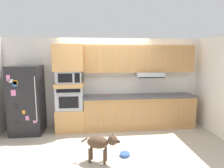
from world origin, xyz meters
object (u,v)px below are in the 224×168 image
dog (101,143)px  refrigerator (27,100)px  screwdriver (108,95)px  built_in_oven (70,98)px  dog_food_bowl (125,154)px  microwave (69,77)px

dog → refrigerator: bearing=154.8°
refrigerator → screwdriver: refrigerator is taller
dog → screwdriver: bearing=96.7°
built_in_oven → dog_food_bowl: (1.24, -1.50, -0.87)m
built_in_oven → microwave: 0.56m
built_in_oven → microwave: bearing=-0.8°
dog → microwave: bearing=130.0°
built_in_oven → dog_food_bowl: 2.13m
dog → built_in_oven: bearing=130.0°
microwave → screwdriver: bearing=1.5°
built_in_oven → screwdriver: bearing=1.5°
refrigerator → microwave: bearing=3.6°
refrigerator → built_in_oven: size_ratio=2.51×
microwave → dog_food_bowl: size_ratio=3.22×
built_in_oven → dog: bearing=-65.9°
refrigerator → dog: 2.49m
dog_food_bowl → refrigerator: bearing=148.3°
microwave → dog_food_bowl: microwave is taller
refrigerator → microwave: size_ratio=2.73×
microwave → dog: (0.75, -1.67, -1.08)m
dog_food_bowl → dog: bearing=-161.3°
refrigerator → microwave: refrigerator is taller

